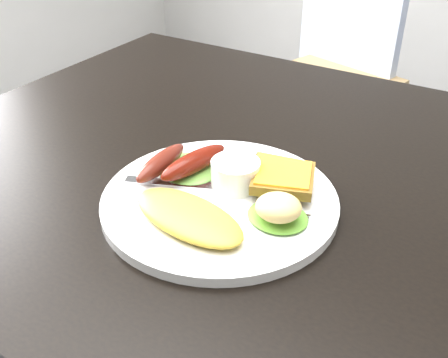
# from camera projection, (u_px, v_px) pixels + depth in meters

# --- Properties ---
(dining_table) EXTENTS (1.20, 0.80, 0.04)m
(dining_table) POSITION_uv_depth(u_px,v_px,m) (323.00, 197.00, 0.69)
(dining_table) COLOR black
(dining_table) RESTS_ON ground
(dining_chair) EXTENTS (0.48, 0.48, 0.05)m
(dining_chair) POSITION_uv_depth(u_px,v_px,m) (325.00, 85.00, 1.74)
(dining_chair) COLOR tan
(dining_chair) RESTS_ON ground
(plate) EXTENTS (0.29, 0.29, 0.01)m
(plate) POSITION_uv_depth(u_px,v_px,m) (220.00, 201.00, 0.64)
(plate) COLOR white
(plate) RESTS_ON dining_table
(lettuce_left) EXTENTS (0.10, 0.09, 0.01)m
(lettuce_left) POSITION_uv_depth(u_px,v_px,m) (188.00, 168.00, 0.68)
(lettuce_left) COLOR #5B9838
(lettuce_left) RESTS_ON plate
(lettuce_right) EXTENTS (0.09, 0.08, 0.01)m
(lettuce_right) POSITION_uv_depth(u_px,v_px,m) (278.00, 217.00, 0.59)
(lettuce_right) COLOR #56A030
(lettuce_right) RESTS_ON plate
(omelette) EXTENTS (0.16, 0.10, 0.02)m
(omelette) POSITION_uv_depth(u_px,v_px,m) (188.00, 216.00, 0.58)
(omelette) COLOR yellow
(omelette) RESTS_ON plate
(sausage_a) EXTENTS (0.03, 0.10, 0.02)m
(sausage_a) POSITION_uv_depth(u_px,v_px,m) (161.00, 163.00, 0.66)
(sausage_a) COLOR maroon
(sausage_a) RESTS_ON lettuce_left
(sausage_b) EXTENTS (0.05, 0.11, 0.03)m
(sausage_b) POSITION_uv_depth(u_px,v_px,m) (194.00, 162.00, 0.66)
(sausage_b) COLOR #610809
(sausage_b) RESTS_ON lettuce_left
(ramekin) EXTENTS (0.07, 0.07, 0.04)m
(ramekin) POSITION_uv_depth(u_px,v_px,m) (235.00, 174.00, 0.64)
(ramekin) COLOR white
(ramekin) RESTS_ON plate
(toast_a) EXTENTS (0.08, 0.08, 0.01)m
(toast_a) POSITION_uv_depth(u_px,v_px,m) (274.00, 173.00, 0.67)
(toast_a) COLOR brown
(toast_a) RESTS_ON plate
(toast_b) EXTENTS (0.09, 0.09, 0.01)m
(toast_b) POSITION_uv_depth(u_px,v_px,m) (283.00, 178.00, 0.63)
(toast_b) COLOR olive
(toast_b) RESTS_ON toast_a
(potato_salad) EXTENTS (0.07, 0.06, 0.03)m
(potato_salad) POSITION_uv_depth(u_px,v_px,m) (278.00, 207.00, 0.57)
(potato_salad) COLOR #F2F0AE
(potato_salad) RESTS_ON lettuce_right
(fork) EXTENTS (0.17, 0.08, 0.00)m
(fork) POSITION_uv_depth(u_px,v_px,m) (195.00, 186.00, 0.65)
(fork) COLOR #ADAFB7
(fork) RESTS_ON plate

